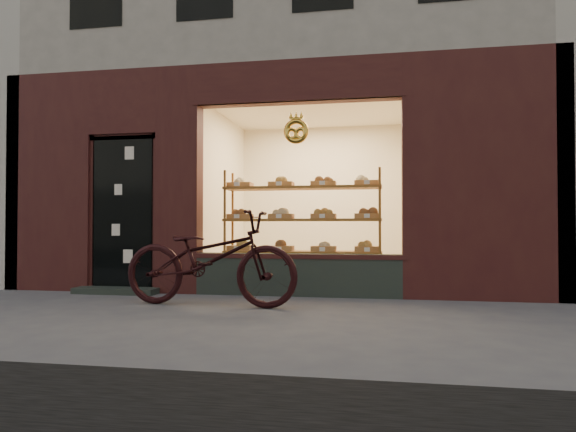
# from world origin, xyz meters

# --- Properties ---
(ground) EXTENTS (90.00, 90.00, 0.00)m
(ground) POSITION_xyz_m (0.00, 0.00, 0.00)
(ground) COLOR #46464C
(display_shelf) EXTENTS (2.20, 0.45, 1.70)m
(display_shelf) POSITION_xyz_m (0.45, 2.55, 0.86)
(display_shelf) COLOR #915A2A
(display_shelf) RESTS_ON ground
(bicycle) EXTENTS (2.12, 0.87, 1.09)m
(bicycle) POSITION_xyz_m (-0.40, 1.07, 0.55)
(bicycle) COLOR black
(bicycle) RESTS_ON ground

